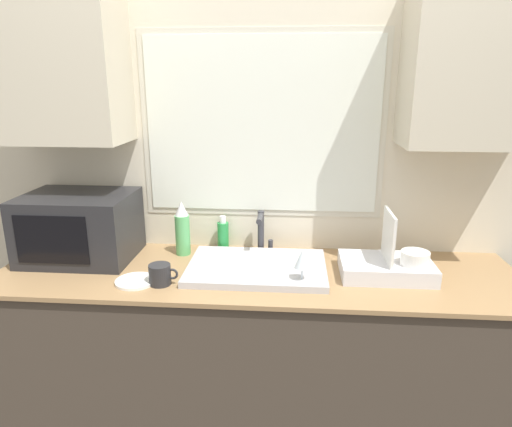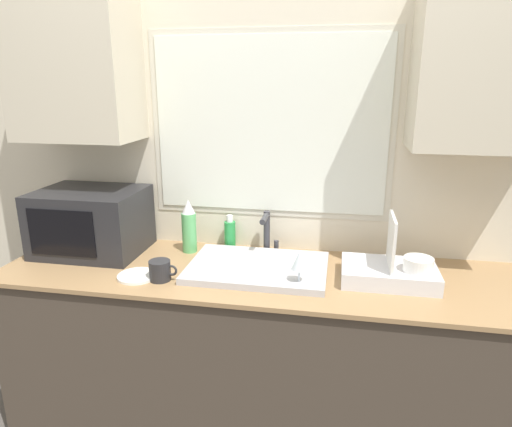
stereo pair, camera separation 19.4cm
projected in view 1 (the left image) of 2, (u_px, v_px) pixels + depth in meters
name	position (u px, v px, depth m)	size (l,w,h in m)	color
countertop	(257.00, 356.00, 2.18)	(2.34, 0.66, 0.88)	#42382D
wall_back	(262.00, 147.00, 2.20)	(6.00, 0.38, 2.60)	beige
sink_basin	(257.00, 267.00, 2.06)	(0.62, 0.43, 0.03)	#B2B2B7
faucet	(261.00, 229.00, 2.24)	(0.08, 0.15, 0.21)	#333338
microwave	(80.00, 227.00, 2.17)	(0.50, 0.39, 0.31)	#232326
dish_rack	(389.00, 265.00, 1.99)	(0.40, 0.26, 0.29)	silver
spray_bottle	(182.00, 229.00, 2.22)	(0.07, 0.07, 0.27)	#59B266
soap_bottle	(223.00, 235.00, 2.30)	(0.06, 0.06, 0.17)	#268C3F
mug_near_sink	(160.00, 274.00, 1.91)	(0.12, 0.09, 0.09)	#262628
wine_glass	(302.00, 260.00, 1.88)	(0.07, 0.07, 0.16)	silver
small_plate	(136.00, 281.00, 1.94)	(0.17, 0.17, 0.01)	white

